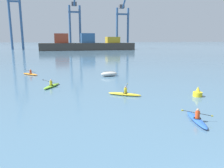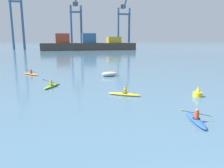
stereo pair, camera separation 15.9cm
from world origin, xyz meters
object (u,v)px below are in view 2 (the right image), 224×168
container_barge (88,45)px  kayak_blue (196,119)px  gantry_crane_west_mid (76,19)px  capsized_dinghy (110,74)px  channel_buoy (198,93)px  kayak_lime (52,86)px  gantry_crane_west (16,12)px  kayak_yellow (124,94)px  gantry_crane_east_mid (124,20)px  kayak_orange (31,74)px

container_barge → kayak_blue: container_barge is taller
gantry_crane_west_mid → capsized_dinghy: (-0.27, -94.79, -16.22)m
channel_buoy → kayak_lime: size_ratio=0.30×
gantry_crane_west → kayak_yellow: 112.42m
gantry_crane_west → kayak_yellow: gantry_crane_west is taller
gantry_crane_west → gantry_crane_east_mid: bearing=-2.3°
gantry_crane_west_mid → kayak_lime: gantry_crane_west_mid is taller
gantry_crane_east_mid → kayak_lime: (-35.34, -98.77, -15.89)m
container_barge → kayak_blue: size_ratio=13.68×
gantry_crane_west_mid → gantry_crane_east_mid: bearing=-4.6°
kayak_orange → kayak_blue: (14.00, -23.49, 0.00)m
gantry_crane_west → kayak_yellow: size_ratio=11.60×
gantry_crane_west → channel_buoy: size_ratio=37.38×
kayak_yellow → kayak_blue: size_ratio=0.93×
kayak_lime → gantry_crane_west_mid: bearing=85.2°
gantry_crane_west → kayak_lime: (22.37, -101.13, -19.18)m
gantry_crane_east_mid → kayak_lime: gantry_crane_east_mid is taller
container_barge → kayak_lime: (-13.45, -87.47, -2.63)m
gantry_crane_west_mid → kayak_blue: gantry_crane_west_mid is taller
gantry_crane_east_mid → kayak_lime: 106.10m
container_barge → gantry_crane_east_mid: 27.98m
gantry_crane_west → container_barge: bearing=-20.9°
kayak_blue → capsized_dinghy: bearing=96.0°
kayak_orange → kayak_lime: kayak_orange is taller
capsized_dinghy → channel_buoy: size_ratio=2.73×
container_barge → gantry_crane_east_mid: size_ratio=1.41×
gantry_crane_west_mid → channel_buoy: size_ratio=34.63×
kayak_orange → kayak_yellow: kayak_yellow is taller
capsized_dinghy → kayak_blue: (2.07, -19.66, -0.18)m
kayak_orange → kayak_lime: size_ratio=0.85×
capsized_dinghy → kayak_lime: 10.28m
gantry_crane_east_mid → capsized_dinghy: bearing=-106.3°
gantry_crane_east_mid → kayak_blue: gantry_crane_east_mid is taller
gantry_crane_west_mid → kayak_lime: (-8.50, -100.95, -16.40)m
channel_buoy → kayak_lime: bearing=152.3°
kayak_orange → kayak_yellow: (11.08, -15.57, 0.00)m
kayak_yellow → channel_buoy: bearing=-15.7°
gantry_crane_west → capsized_dinghy: (30.60, -94.97, -19.00)m
gantry_crane_west → kayak_blue: bearing=-74.1°
container_barge → channel_buoy: (0.85, -94.99, -2.44)m
gantry_crane_west → kayak_blue: (32.67, -114.63, -19.18)m
kayak_blue → kayak_orange: bearing=120.8°
capsized_dinghy → kayak_blue: kayak_blue is taller
kayak_yellow → kayak_lime: kayak_yellow is taller
gantry_crane_west → channel_buoy: (36.67, -108.65, -18.99)m
gantry_crane_west_mid → kayak_orange: size_ratio=12.24×
gantry_crane_west → gantry_crane_east_mid: (57.71, -2.36, -3.29)m
gantry_crane_west_mid → channel_buoy: bearing=-86.9°
kayak_blue → container_barge: bearing=88.2°
gantry_crane_west_mid → capsized_dinghy: size_ratio=12.70×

